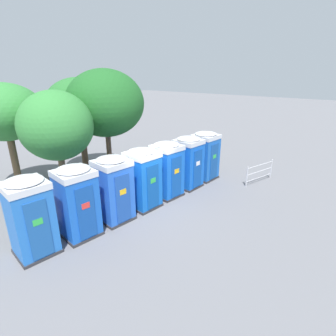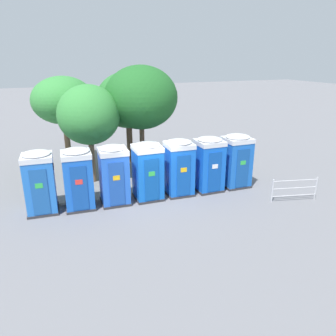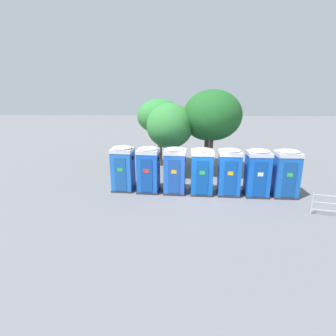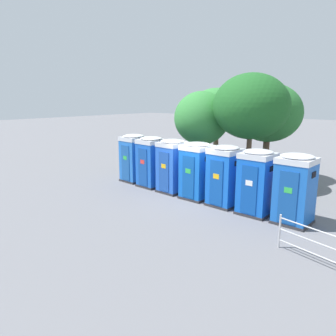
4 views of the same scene
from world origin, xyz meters
name	(u,v)px [view 4 (image 4 of 4)]	position (x,y,z in m)	size (l,w,h in m)	color
ground_plane	(197,198)	(0.00, 0.00, 0.00)	(120.00, 120.00, 0.00)	slate
portapotty_0	(134,158)	(-4.38, 0.30, 1.28)	(1.26, 1.27, 2.54)	#2D2D33
portapotty_1	(151,162)	(-2.93, 0.12, 1.28)	(1.26, 1.27, 2.54)	#2D2D33
portapotty_2	(172,166)	(-1.46, 0.03, 1.28)	(1.25, 1.26, 2.54)	#2D2D33
portapotty_3	(196,170)	(0.00, -0.05, 1.28)	(1.23, 1.23, 2.54)	#2D2D33
portapotty_4	(225,176)	(1.46, -0.10, 1.28)	(1.25, 1.27, 2.54)	#2D2D33
portapotty_5	(256,182)	(2.92, -0.19, 1.28)	(1.23, 1.22, 2.54)	#2D2D33
portapotty_6	(295,189)	(4.39, -0.21, 1.28)	(1.27, 1.23, 2.54)	#2D2D33
street_tree_0	(268,113)	(0.73, 5.45, 3.62)	(3.58, 3.58, 5.20)	brown
street_tree_1	(202,118)	(-1.88, 2.96, 3.35)	(2.95, 2.95, 4.78)	brown
street_tree_2	(251,107)	(0.81, 3.24, 4.01)	(3.69, 3.69, 5.61)	brown
street_tree_3	(217,109)	(-2.75, 5.82, 3.73)	(3.34, 3.34, 5.02)	brown
event_barrier	(311,242)	(5.79, -2.69, 0.57)	(2.00, 0.54, 1.05)	#B7B7BC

